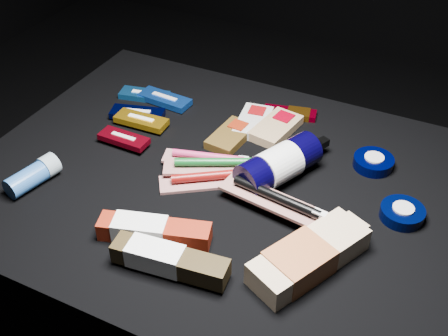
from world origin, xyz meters
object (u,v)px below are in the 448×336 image
at_px(deodorant_stick, 33,175).
at_px(bodywash_bottle, 307,257).
at_px(toothpaste_carton_red, 149,231).
at_px(lotion_bottle, 279,164).

bearing_deg(deodorant_stick, bodywash_bottle, 15.30).
distance_m(deodorant_stick, toothpaste_carton_red, 0.29).
relative_size(bodywash_bottle, toothpaste_carton_red, 1.16).
relative_size(lotion_bottle, toothpaste_carton_red, 1.12).
bearing_deg(toothpaste_carton_red, lotion_bottle, 43.95).
distance_m(bodywash_bottle, deodorant_stick, 0.56).
distance_m(lotion_bottle, deodorant_stick, 0.49).
bearing_deg(deodorant_stick, toothpaste_carton_red, 6.63).
height_order(lotion_bottle, bodywash_bottle, lotion_bottle).
bearing_deg(bodywash_bottle, lotion_bottle, 149.10).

